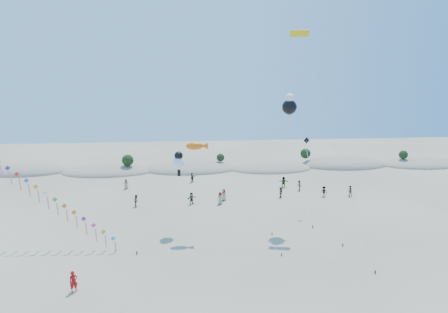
% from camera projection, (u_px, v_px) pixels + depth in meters
% --- Properties ---
extents(ground, '(160.00, 160.00, 0.00)m').
position_uv_depth(ground, '(197.00, 298.00, 30.79)').
color(ground, gray).
rests_on(ground, ground).
extents(dune_ridge, '(145.30, 11.49, 5.57)m').
position_uv_depth(dune_ridge, '(196.00, 169.00, 74.85)').
color(dune_ridge, gray).
rests_on(dune_ridge, ground).
extents(kite_train, '(26.84, 9.21, 16.77)m').
position_uv_depth(kite_train, '(5.00, 167.00, 40.10)').
color(kite_train, '#3F2D1E').
rests_on(kite_train, ground).
extents(fish_kite, '(9.60, 7.85, 10.69)m').
position_uv_depth(fish_kite, '(197.00, 146.00, 42.43)').
color(fish_kite, '#3F2D1E').
rests_on(fish_kite, ground).
extents(cartoon_kite_low, '(11.42, 3.96, 9.45)m').
position_uv_depth(cartoon_kite_low, '(179.00, 162.00, 43.70)').
color(cartoon_kite_low, '#3F2D1E').
rests_on(cartoon_kite_low, ground).
extents(cartoon_kite_high, '(5.16, 9.32, 16.03)m').
position_uv_depth(cartoon_kite_high, '(289.00, 105.00, 45.14)').
color(cartoon_kite_high, '#3F2D1E').
rests_on(cartoon_kite_high, ground).
extents(parafoil_kite, '(4.50, 16.68, 23.56)m').
position_uv_depth(parafoil_kite, '(301.00, 37.00, 45.19)').
color(parafoil_kite, '#3F2D1E').
rests_on(parafoil_kite, ground).
extents(dark_kite, '(1.43, 6.81, 10.12)m').
position_uv_depth(dark_kite, '(308.00, 164.00, 48.57)').
color(dark_kite, '#3F2D1E').
rests_on(dark_kite, ground).
extents(flyer_foreground, '(0.81, 0.73, 1.86)m').
position_uv_depth(flyer_foreground, '(74.00, 281.00, 31.56)').
color(flyer_foreground, '#AC0D0F').
rests_on(flyer_foreground, ground).
extents(beachgoers, '(35.73, 13.54, 1.80)m').
position_uv_depth(beachgoers, '(242.00, 190.00, 58.16)').
color(beachgoers, slate).
rests_on(beachgoers, ground).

